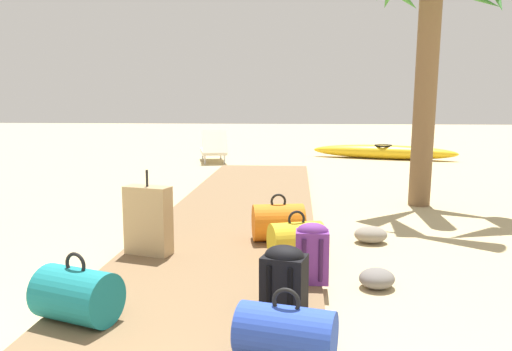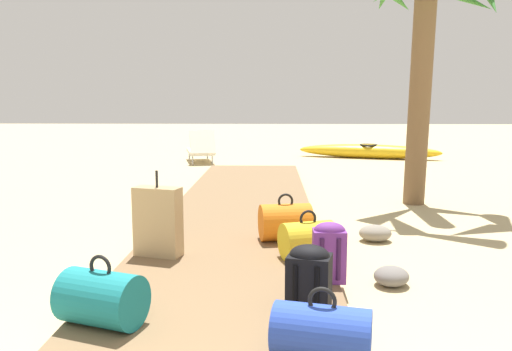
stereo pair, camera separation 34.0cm
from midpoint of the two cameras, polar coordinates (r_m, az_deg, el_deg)
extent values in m
plane|color=tan|center=(5.30, -4.61, -8.41)|extent=(60.00, 60.00, 0.00)
cube|color=brown|center=(6.32, -3.54, -5.28)|extent=(1.90, 10.73, 0.08)
cylinder|color=#2847B7|center=(3.01, 3.97, -17.05)|extent=(0.60, 0.42, 0.30)
torus|color=black|center=(2.93, 4.01, -13.82)|extent=(0.17, 0.06, 0.16)
cylinder|color=gold|center=(4.75, 3.74, -7.20)|extent=(0.56, 0.47, 0.34)
torus|color=black|center=(4.70, 3.76, -4.84)|extent=(0.16, 0.07, 0.16)
cylinder|color=orange|center=(5.34, 1.47, -5.23)|extent=(0.58, 0.47, 0.38)
torus|color=black|center=(5.29, 1.48, -2.89)|extent=(0.17, 0.05, 0.16)
cube|color=black|center=(3.55, 3.16, -12.04)|extent=(0.33, 0.29, 0.41)
ellipsoid|color=black|center=(3.49, 3.18, -8.90)|extent=(0.32, 0.27, 0.14)
cylinder|color=black|center=(3.47, 1.55, -12.54)|extent=(0.04, 0.04, 0.33)
cylinder|color=black|center=(3.44, 3.93, -12.76)|extent=(0.04, 0.04, 0.33)
cube|color=tan|center=(4.91, -12.84, -5.04)|extent=(0.47, 0.29, 0.65)
cylinder|color=black|center=(4.83, -13.00, -0.39)|extent=(0.02, 0.02, 0.16)
cube|color=#6B2D84|center=(4.17, 5.80, -8.89)|extent=(0.26, 0.20, 0.42)
ellipsoid|color=#6B2D84|center=(4.11, 5.85, -6.10)|extent=(0.25, 0.19, 0.13)
cylinder|color=#351642|center=(4.07, 4.95, -9.29)|extent=(0.04, 0.04, 0.34)
cylinder|color=#351642|center=(4.08, 6.81, -9.29)|extent=(0.04, 0.04, 0.34)
cylinder|color=#197A7F|center=(3.58, -19.52, -12.82)|extent=(0.61, 0.51, 0.36)
torus|color=black|center=(3.51, -19.69, -9.63)|extent=(0.16, 0.08, 0.16)
cylinder|color=brown|center=(7.75, 16.64, 8.94)|extent=(0.31, 0.50, 3.32)
cube|color=white|center=(13.07, -6.98, 2.67)|extent=(0.90, 1.50, 0.08)
cube|color=white|center=(12.46, -6.78, 3.69)|extent=(0.68, 0.55, 0.55)
cylinder|color=silver|center=(13.63, -8.16, 2.24)|extent=(0.04, 0.04, 0.22)
cylinder|color=silver|center=(13.66, -6.15, 2.29)|extent=(0.04, 0.04, 0.22)
cylinder|color=silver|center=(12.52, -7.86, 1.72)|extent=(0.04, 0.04, 0.22)
cylinder|color=silver|center=(12.56, -5.67, 1.77)|extent=(0.04, 0.04, 0.22)
ellipsoid|color=gold|center=(14.09, 11.75, 2.66)|extent=(3.80, 1.62, 0.37)
torus|color=black|center=(14.08, 11.77, 3.33)|extent=(0.61, 0.61, 0.05)
ellipsoid|color=gray|center=(5.74, 11.50, -6.33)|extent=(0.38, 0.34, 0.18)
ellipsoid|color=slate|center=(4.42, 12.71, -10.91)|extent=(0.41, 0.42, 0.16)
camera|label=1|loc=(0.17, 88.55, 0.21)|focal=35.87mm
camera|label=2|loc=(0.17, -91.45, -0.21)|focal=35.87mm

